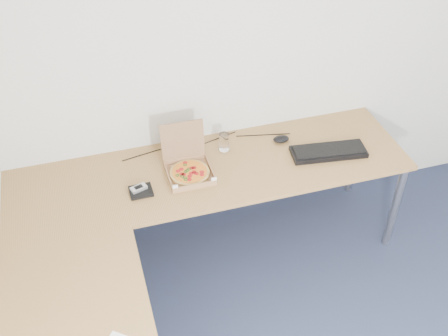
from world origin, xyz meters
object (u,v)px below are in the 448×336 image
object	(u,v)px
drinking_glass	(224,142)
wallet	(141,191)
keyboard	(328,152)
desk	(175,231)
pizza_box	(189,169)

from	to	relation	value
drinking_glass	wallet	world-z (taller)	drinking_glass
keyboard	desk	bearing A→B (deg)	-154.51
pizza_box	drinking_glass	bearing A→B (deg)	32.38
desk	wallet	world-z (taller)	wallet
desk	pizza_box	world-z (taller)	pizza_box
desk	drinking_glass	size ratio (longest dim) A/B	20.98
keyboard	wallet	bearing A→B (deg)	-171.44
desk	pizza_box	size ratio (longest dim) A/B	7.89
desk	pizza_box	xyz separation A→B (m)	(0.18, 0.42, 0.06)
drinking_glass	keyboard	distance (m)	0.67
drinking_glass	keyboard	bearing A→B (deg)	-20.62
pizza_box	desk	bearing A→B (deg)	-113.38
wallet	keyboard	bearing A→B (deg)	0.41
desk	wallet	distance (m)	0.36
pizza_box	wallet	world-z (taller)	pizza_box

